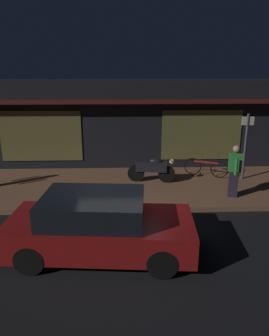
# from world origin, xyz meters

# --- Properties ---
(ground_plane) EXTENTS (60.00, 60.00, 0.00)m
(ground_plane) POSITION_xyz_m (0.00, 0.00, 0.00)
(ground_plane) COLOR black
(sidewalk_slab) EXTENTS (18.00, 4.00, 0.15)m
(sidewalk_slab) POSITION_xyz_m (0.00, 3.00, 0.07)
(sidewalk_slab) COLOR brown
(sidewalk_slab) RESTS_ON ground_plane
(storefront_building) EXTENTS (18.00, 3.30, 3.60)m
(storefront_building) POSITION_xyz_m (0.00, 6.39, 1.80)
(storefront_building) COLOR black
(storefront_building) RESTS_ON ground_plane
(motorcycle) EXTENTS (1.70, 0.57, 0.97)m
(motorcycle) POSITION_xyz_m (1.09, 3.28, 0.65)
(motorcycle) COLOR black
(motorcycle) RESTS_ON sidewalk_slab
(bicycle_parked) EXTENTS (1.53, 0.73, 0.91)m
(bicycle_parked) POSITION_xyz_m (3.16, 3.84, 0.51)
(bicycle_parked) COLOR black
(bicycle_parked) RESTS_ON sidewalk_slab
(person_bystander) EXTENTS (0.41, 0.62, 1.67)m
(person_bystander) POSITION_xyz_m (3.52, 1.82, 1.03)
(person_bystander) COLOR #28232D
(person_bystander) RESTS_ON sidewalk_slab
(sign_post) EXTENTS (0.44, 0.09, 2.40)m
(sign_post) POSITION_xyz_m (4.45, 3.51, 1.51)
(sign_post) COLOR #47474C
(sign_post) RESTS_ON sidewalk_slab
(parked_car_far) EXTENTS (4.23, 2.08, 1.42)m
(parked_car_far) POSITION_xyz_m (-0.50, -1.11, 0.70)
(parked_car_far) COLOR black
(parked_car_far) RESTS_ON ground_plane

